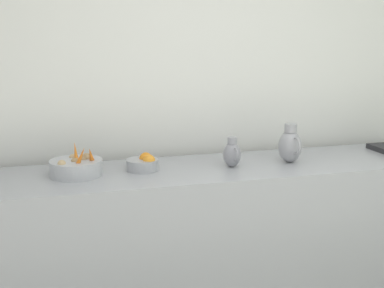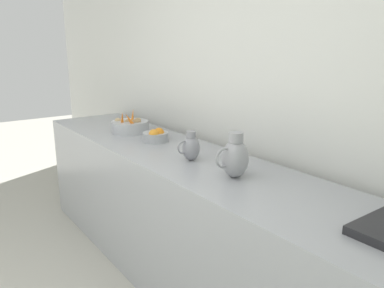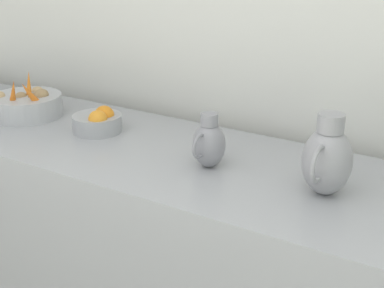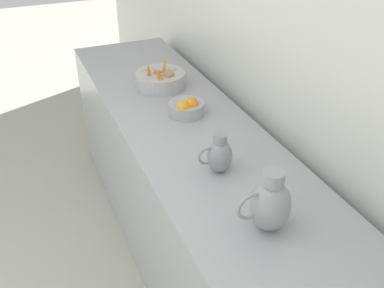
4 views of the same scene
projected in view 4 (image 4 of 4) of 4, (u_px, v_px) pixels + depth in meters
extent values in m
cube|color=#9EA0A5|center=(207.00, 223.00, 2.35)|extent=(0.69, 3.34, 0.93)
cylinder|color=#ADAFB5|center=(161.00, 80.00, 2.69)|extent=(0.31, 0.31, 0.09)
torus|color=#ADAFB5|center=(161.00, 86.00, 2.71)|extent=(0.18, 0.18, 0.01)
cone|color=orange|center=(149.00, 71.00, 2.60)|extent=(0.05, 0.08, 0.12)
cone|color=orange|center=(157.00, 74.00, 2.57)|extent=(0.09, 0.06, 0.11)
cone|color=orange|center=(164.00, 66.00, 2.65)|extent=(0.06, 0.05, 0.13)
ellipsoid|color=#9E7F56|center=(157.00, 73.00, 2.67)|extent=(0.06, 0.05, 0.04)
ellipsoid|color=#9E7F56|center=(164.00, 76.00, 2.64)|extent=(0.05, 0.04, 0.04)
ellipsoid|color=tan|center=(145.00, 70.00, 2.71)|extent=(0.06, 0.05, 0.05)
ellipsoid|color=tan|center=(172.00, 70.00, 2.70)|extent=(0.06, 0.05, 0.04)
ellipsoid|color=#9E7F56|center=(169.00, 75.00, 2.63)|extent=(0.07, 0.06, 0.05)
cylinder|color=#9EA0A5|center=(186.00, 108.00, 2.39)|extent=(0.20, 0.20, 0.07)
sphere|color=orange|center=(191.00, 104.00, 2.36)|extent=(0.08, 0.08, 0.08)
sphere|color=orange|center=(183.00, 107.00, 2.34)|extent=(0.08, 0.08, 0.08)
ellipsoid|color=#939399|center=(270.00, 205.00, 1.59)|extent=(0.15, 0.15, 0.21)
cylinder|color=#939399|center=(274.00, 178.00, 1.52)|extent=(0.08, 0.08, 0.06)
torus|color=#939399|center=(251.00, 207.00, 1.55)|extent=(0.11, 0.01, 0.11)
ellipsoid|color=gray|center=(220.00, 156.00, 1.91)|extent=(0.11, 0.11, 0.16)
cylinder|color=gray|center=(220.00, 138.00, 1.86)|extent=(0.06, 0.06, 0.04)
torus|color=gray|center=(207.00, 156.00, 1.88)|extent=(0.08, 0.01, 0.08)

